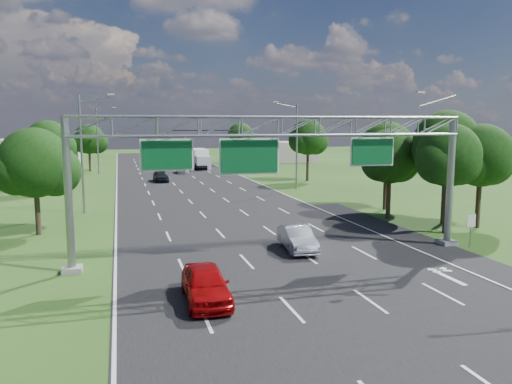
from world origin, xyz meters
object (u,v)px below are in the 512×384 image
object	(u,v)px
sign_gantry	(281,137)
regulatory_sign	(471,224)
red_coupe	(206,284)
traffic_signal	(220,139)
silver_sedan	(297,238)
box_truck	(200,159)

from	to	relation	value
sign_gantry	regulatory_sign	world-z (taller)	sign_gantry
red_coupe	traffic_signal	bearing A→B (deg)	79.85
sign_gantry	traffic_signal	world-z (taller)	sign_gantry
silver_sedan	box_truck	size ratio (longest dim) A/B	0.52
sign_gantry	red_coupe	size ratio (longest dim) A/B	5.06
red_coupe	silver_sedan	xyz separation A→B (m)	(6.86, 7.30, -0.06)
sign_gantry	box_truck	size ratio (longest dim) A/B	2.72
sign_gantry	red_coupe	xyz separation A→B (m)	(-5.38, -6.10, -6.10)
regulatory_sign	red_coupe	size ratio (longest dim) A/B	0.45
regulatory_sign	box_truck	world-z (taller)	box_truck
regulatory_sign	red_coupe	xyz separation A→B (m)	(-17.45, -5.08, -0.72)
sign_gantry	traffic_signal	size ratio (longest dim) A/B	1.92
sign_gantry	regulatory_sign	bearing A→B (deg)	-4.83
regulatory_sign	box_truck	xyz separation A→B (m)	(-7.29, 60.46, 0.06)
traffic_signal	silver_sedan	bearing A→B (deg)	-96.25
traffic_signal	silver_sedan	xyz separation A→B (m)	(-5.67, -51.80, -4.43)
traffic_signal	red_coupe	world-z (taller)	traffic_signal
silver_sedan	box_truck	distance (m)	58.34
red_coupe	box_truck	bearing A→B (deg)	83.01
traffic_signal	box_truck	xyz separation A→B (m)	(-2.37, 6.44, -3.60)
box_truck	red_coupe	bearing A→B (deg)	-99.10
traffic_signal	red_coupe	size ratio (longest dim) A/B	2.63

